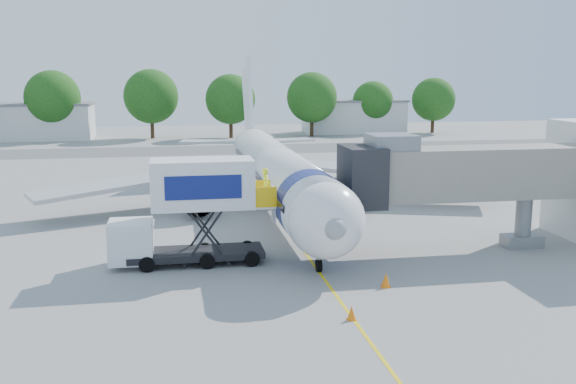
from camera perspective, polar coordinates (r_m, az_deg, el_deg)
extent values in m
plane|color=gray|center=(41.47, -0.16, -3.14)|extent=(160.00, 160.00, 0.00)
cube|color=yellow|center=(41.47, -0.16, -3.13)|extent=(0.15, 70.00, 0.01)
cube|color=#59595B|center=(82.56, -5.19, 3.77)|extent=(120.00, 10.00, 0.01)
cylinder|color=white|center=(43.78, -0.83, 1.61)|extent=(3.70, 28.00, 3.70)
sphere|color=white|center=(30.30, 3.43, -2.53)|extent=(3.70, 3.70, 3.70)
sphere|color=gray|center=(28.83, 4.14, -3.22)|extent=(1.10, 1.10, 1.10)
cone|color=white|center=(60.47, -3.43, 4.12)|extent=(3.70, 6.00, 3.70)
cube|color=white|center=(61.12, -3.58, 8.14)|extent=(0.35, 7.26, 8.29)
cube|color=#AEB0B3|center=(49.43, 8.87, 1.71)|extent=(16.17, 9.32, 1.42)
cube|color=#AEB0B3|center=(46.84, -12.47, 1.09)|extent=(16.17, 9.32, 1.42)
cylinder|color=#999BA0|center=(46.69, 5.55, 0.01)|extent=(2.10, 3.60, 2.10)
cylinder|color=#999BA0|center=(45.03, -8.06, -0.44)|extent=(2.10, 3.60, 2.10)
cube|color=black|center=(29.91, 3.57, -1.82)|extent=(2.60, 1.39, 0.81)
cylinder|color=navy|center=(33.15, 2.22, -1.36)|extent=(3.73, 2.00, 3.73)
cylinder|color=silver|center=(32.29, 2.76, -5.82)|extent=(0.16, 0.16, 1.50)
cylinder|color=black|center=(32.41, 2.75, -6.55)|extent=(0.25, 0.64, 0.64)
cylinder|color=black|center=(47.60, 1.69, -0.77)|extent=(0.35, 0.90, 0.90)
cylinder|color=black|center=(46.84, -4.56, -0.99)|extent=(0.35, 0.90, 0.90)
cube|color=gray|center=(36.76, 15.75, 1.66)|extent=(13.60, 2.60, 2.80)
cube|color=black|center=(34.56, 6.59, 1.44)|extent=(2.00, 3.20, 3.20)
cube|color=slate|center=(34.81, 9.19, 4.43)|extent=(2.40, 2.40, 0.80)
cylinder|color=slate|center=(38.93, 20.18, -2.46)|extent=(0.90, 0.90, 3.00)
cube|color=slate|center=(39.19, 20.07, -4.10)|extent=(2.20, 1.20, 0.70)
cylinder|color=black|center=(38.76, 18.92, -4.19)|extent=(0.30, 0.70, 0.70)
cylinder|color=black|center=(39.65, 21.20, -4.01)|extent=(0.30, 0.70, 0.70)
cube|color=black|center=(34.00, -8.15, -5.41)|extent=(7.00, 2.30, 0.35)
cube|color=white|center=(33.86, -13.79, -4.28)|extent=(2.20, 2.20, 2.10)
cube|color=black|center=(33.75, -13.82, -3.54)|extent=(1.90, 2.10, 0.70)
cube|color=white|center=(33.18, -7.63, 0.76)|extent=(5.20, 2.40, 2.50)
cube|color=navy|center=(31.98, -7.53, 0.39)|extent=(3.80, 0.04, 1.20)
cube|color=silver|center=(33.68, -2.22, -1.08)|extent=(1.10, 2.20, 0.10)
cube|color=yellow|center=(32.55, -1.97, -0.50)|extent=(1.10, 0.06, 1.10)
cube|color=yellow|center=(34.60, -2.46, 0.16)|extent=(1.10, 0.06, 1.10)
cylinder|color=black|center=(33.23, -3.22, -5.97)|extent=(0.80, 0.25, 0.80)
cylinder|color=black|center=(35.24, -3.63, -5.00)|extent=(0.80, 0.25, 0.80)
cylinder|color=black|center=(33.06, -12.44, -6.30)|extent=(0.80, 0.25, 0.80)
cylinder|color=black|center=(35.08, -12.30, -5.30)|extent=(0.80, 0.25, 0.80)
imported|color=#E5FF1A|center=(33.52, -1.97, 0.56)|extent=(0.48, 0.70, 1.85)
cube|color=white|center=(23.01, 5.77, -13.02)|extent=(3.88, 2.98, 1.39)
cube|color=navy|center=(22.83, 5.79, -12.00)|extent=(2.48, 2.32, 0.35)
cylinder|color=black|center=(21.88, 3.97, -15.29)|extent=(0.73, 0.50, 0.69)
cylinder|color=black|center=(22.90, 1.84, -14.04)|extent=(0.73, 0.50, 0.69)
cylinder|color=black|center=(23.50, 9.56, -13.52)|extent=(0.73, 0.50, 0.69)
cylinder|color=black|center=(24.45, 7.33, -12.46)|extent=(0.73, 0.50, 0.69)
cone|color=orange|center=(30.48, 8.69, -7.73)|extent=(0.44, 0.44, 0.70)
cube|color=orange|center=(30.59, 8.67, -8.32)|extent=(0.40, 0.40, 0.04)
cone|color=orange|center=(26.52, 5.67, -10.64)|extent=(0.38, 0.38, 0.60)
cube|color=orange|center=(26.62, 5.66, -11.20)|extent=(0.34, 0.34, 0.03)
cube|color=silver|center=(102.14, -22.05, 5.77)|extent=(18.00, 8.00, 5.00)
cube|color=slate|center=(101.98, -22.16, 7.25)|extent=(18.40, 8.40, 0.30)
cube|color=silver|center=(105.96, 5.85, 6.64)|extent=(16.00, 7.00, 5.00)
cube|color=slate|center=(105.81, 5.88, 8.08)|extent=(16.40, 7.40, 0.30)
cylinder|color=#382314|center=(99.46, -20.03, 5.37)|extent=(0.56, 0.56, 3.55)
sphere|color=#144D16|center=(99.20, -20.19, 7.87)|extent=(7.89, 7.89, 7.89)
cylinder|color=#382314|center=(98.07, -11.98, 5.74)|extent=(0.56, 0.56, 3.61)
sphere|color=#144D16|center=(97.80, -12.08, 8.31)|extent=(8.02, 8.02, 8.02)
cylinder|color=#382314|center=(97.14, -5.09, 5.80)|extent=(0.56, 0.56, 3.35)
sphere|color=#144D16|center=(96.88, -5.13, 8.22)|extent=(7.45, 7.45, 7.45)
cylinder|color=#382314|center=(99.07, 2.12, 5.96)|extent=(0.56, 0.56, 3.45)
sphere|color=#144D16|center=(98.81, 2.13, 8.40)|extent=(7.67, 7.67, 7.67)
cylinder|color=#382314|center=(105.38, 7.50, 6.03)|extent=(0.56, 0.56, 2.94)
sphere|color=#144D16|center=(105.15, 7.55, 7.98)|extent=(6.54, 6.54, 6.54)
cylinder|color=#382314|center=(107.39, 12.72, 5.99)|extent=(0.56, 0.56, 3.14)
sphere|color=#144D16|center=(107.16, 12.81, 8.04)|extent=(6.97, 6.97, 6.97)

